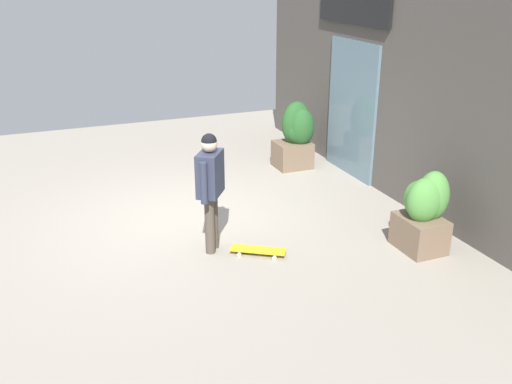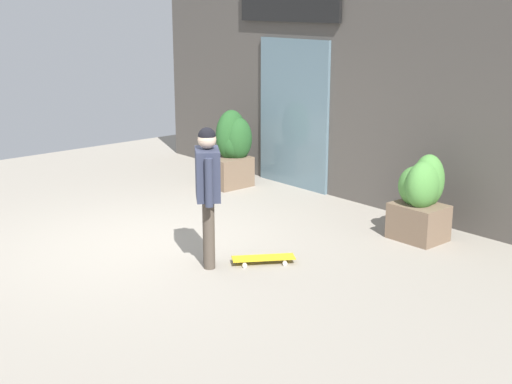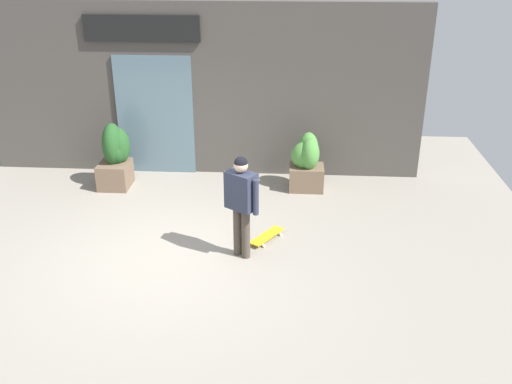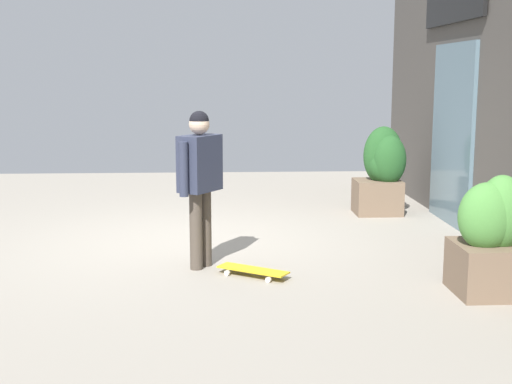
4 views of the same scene
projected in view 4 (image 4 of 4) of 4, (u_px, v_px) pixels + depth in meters
name	position (u px, v px, depth m)	size (l,w,h in m)	color
ground_plane	(195.00, 242.00, 8.17)	(12.00, 12.00, 0.00)	gray
building_facade	(492.00, 99.00, 8.10)	(8.63, 0.31, 3.37)	#4C4742
skateboarder	(200.00, 173.00, 6.96)	(0.53, 0.47, 1.61)	#4C4238
skateboard	(253.00, 270.00, 6.79)	(0.56, 0.72, 0.08)	gold
planter_box_left	(383.00, 170.00, 9.75)	(0.58, 0.69, 1.25)	brown
planter_box_right	(488.00, 233.00, 6.16)	(0.65, 0.62, 1.09)	brown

